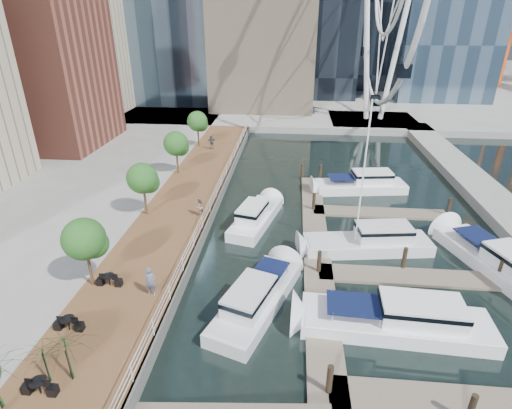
{
  "coord_description": "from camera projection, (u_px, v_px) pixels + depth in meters",
  "views": [
    {
      "loc": [
        0.83,
        -15.66,
        16.33
      ],
      "look_at": [
        -1.84,
        12.56,
        3.0
      ],
      "focal_mm": 28.0,
      "sensor_mm": 36.0,
      "label": 1
    }
  ],
  "objects": [
    {
      "name": "pedestrian_mid",
      "position": [
        199.0,
        207.0,
        33.7
      ],
      "size": [
        0.97,
        1.01,
        1.63
      ],
      "primitive_type": "imported",
      "rotation": [
        0.0,
        0.0,
        -2.19
      ],
      "color": "#8D6B61",
      "rests_on": "boardwalk"
    },
    {
      "name": "pedestrian_far",
      "position": [
        212.0,
        142.0,
        50.78
      ],
      "size": [
        1.08,
        0.48,
        1.81
      ],
      "primitive_type": "imported",
      "rotation": [
        0.0,
        0.0,
        3.18
      ],
      "color": "#343B41",
      "rests_on": "boardwalk"
    },
    {
      "name": "yacht_foreground",
      "position": [
        394.0,
        329.0,
        23.01
      ],
      "size": [
        11.84,
        3.71,
        2.15
      ],
      "primitive_type": null,
      "rotation": [
        0.0,
        0.0,
        1.52
      ],
      "color": "white",
      "rests_on": "ground"
    },
    {
      "name": "floating_docks",
      "position": [
        386.0,
        256.0,
        29.24
      ],
      "size": [
        16.0,
        34.0,
        2.6
      ],
      "color": "#6D6051",
      "rests_on": "ground"
    },
    {
      "name": "street_trees",
      "position": [
        142.0,
        178.0,
        32.89
      ],
      "size": [
        2.6,
        42.6,
        4.6
      ],
      "color": "#3F2B1C",
      "rests_on": "ground"
    },
    {
      "name": "seawall",
      "position": [
        211.0,
        217.0,
        34.94
      ],
      "size": [
        0.25,
        60.0,
        1.0
      ],
      "primitive_type": "cube",
      "color": "#595954",
      "rests_on": "ground"
    },
    {
      "name": "ground",
      "position": [
        268.0,
        357.0,
        21.13
      ],
      "size": [
        520.0,
        520.0,
        0.0
      ],
      "primitive_type": "plane",
      "color": "black",
      "rests_on": "ground"
    },
    {
      "name": "moored_yachts",
      "position": [
        370.0,
        257.0,
        29.92
      ],
      "size": [
        23.48,
        36.93,
        11.5
      ],
      "color": "silver",
      "rests_on": "ground"
    },
    {
      "name": "pedestrian_near",
      "position": [
        150.0,
        282.0,
        23.92
      ],
      "size": [
        0.74,
        0.53,
        1.91
      ],
      "primitive_type": "imported",
      "rotation": [
        0.0,
        0.0,
        0.11
      ],
      "color": "slate",
      "rests_on": "boardwalk"
    },
    {
      "name": "cafe_tables",
      "position": [
        55.0,
        353.0,
        19.63
      ],
      "size": [
        2.5,
        13.7,
        0.74
      ],
      "color": "black",
      "rests_on": "ground"
    },
    {
      "name": "breakwater",
      "position": [
        496.0,
        204.0,
        37.23
      ],
      "size": [
        4.0,
        60.0,
        1.0
      ],
      "primitive_type": "cube",
      "color": "gray",
      "rests_on": "ground"
    },
    {
      "name": "pier",
      "position": [
        373.0,
        122.0,
        66.57
      ],
      "size": [
        14.0,
        12.0,
        1.0
      ],
      "primitive_type": "cube",
      "color": "gray",
      "rests_on": "ground"
    },
    {
      "name": "cafe_seating",
      "position": [
        32.0,
        371.0,
        17.46
      ],
      "size": [
        5.98,
        5.5,
        2.73
      ],
      "color": "#103E14",
      "rests_on": "ground"
    },
    {
      "name": "boardwalk",
      "position": [
        178.0,
        215.0,
        35.2
      ],
      "size": [
        6.0,
        60.0,
        1.0
      ],
      "primitive_type": "cube",
      "color": "brown",
      "rests_on": "ground"
    },
    {
      "name": "land_far",
      "position": [
        292.0,
        79.0,
        112.81
      ],
      "size": [
        200.0,
        114.0,
        1.0
      ],
      "primitive_type": "cube",
      "color": "gray",
      "rests_on": "ground"
    },
    {
      "name": "railing",
      "position": [
        210.0,
        206.0,
        34.52
      ],
      "size": [
        0.1,
        60.0,
        1.05
      ],
      "primitive_type": null,
      "color": "white",
      "rests_on": "boardwalk"
    }
  ]
}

